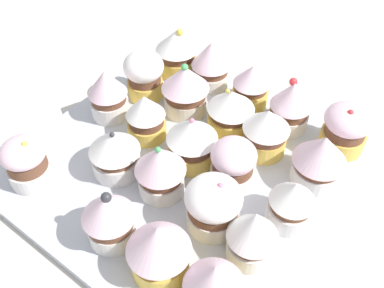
# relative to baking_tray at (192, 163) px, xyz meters

# --- Properties ---
(ground_plane) EXTENTS (1.80, 1.80, 0.03)m
(ground_plane) POSITION_rel_baking_tray_xyz_m (0.00, 0.00, -0.02)
(ground_plane) COLOR beige
(baking_tray) EXTENTS (0.41, 0.41, 0.01)m
(baking_tray) POSITION_rel_baking_tray_xyz_m (0.00, 0.00, 0.00)
(baking_tray) COLOR silver
(baking_tray) RESTS_ON ground_plane
(cupcake_0) EXTENTS (0.06, 0.06, 0.07)m
(cupcake_0) POSITION_rel_baking_tray_xyz_m (-0.14, -0.13, 0.04)
(cupcake_0) COLOR #EFC651
(cupcake_0) RESTS_ON baking_tray
(cupcake_1) EXTENTS (0.06, 0.06, 0.08)m
(cupcake_1) POSITION_rel_baking_tray_xyz_m (-0.07, -0.13, 0.04)
(cupcake_1) COLOR white
(cupcake_1) RESTS_ON baking_tray
(cupcake_2) EXTENTS (0.05, 0.05, 0.07)m
(cupcake_2) POSITION_rel_baking_tray_xyz_m (-0.01, -0.15, 0.04)
(cupcake_2) COLOR white
(cupcake_2) RESTS_ON baking_tray
(cupcake_3) EXTENTS (0.07, 0.07, 0.08)m
(cupcake_3) POSITION_rel_baking_tray_xyz_m (0.07, -0.14, 0.05)
(cupcake_3) COLOR white
(cupcake_3) RESTS_ON baking_tray
(cupcake_4) EXTENTS (0.06, 0.06, 0.07)m
(cupcake_4) POSITION_rel_baking_tray_xyz_m (0.14, -0.14, 0.04)
(cupcake_4) COLOR #EFC651
(cupcake_4) RESTS_ON baking_tray
(cupcake_5) EXTENTS (0.07, 0.07, 0.08)m
(cupcake_5) POSITION_rel_baking_tray_xyz_m (-0.14, -0.07, 0.05)
(cupcake_5) COLOR #EFC651
(cupcake_5) RESTS_ON baking_tray
(cupcake_6) EXTENTS (0.06, 0.06, 0.07)m
(cupcake_6) POSITION_rel_baking_tray_xyz_m (-0.06, -0.08, 0.04)
(cupcake_6) COLOR white
(cupcake_6) RESTS_ON baking_tray
(cupcake_7) EXTENTS (0.06, 0.06, 0.07)m
(cupcake_7) POSITION_rel_baking_tray_xyz_m (0.00, -0.06, 0.04)
(cupcake_7) COLOR white
(cupcake_7) RESTS_ON baking_tray
(cupcake_8) EXTENTS (0.06, 0.06, 0.07)m
(cupcake_8) POSITION_rel_baking_tray_xyz_m (0.07, -0.06, 0.04)
(cupcake_8) COLOR #EFC651
(cupcake_8) RESTS_ON baking_tray
(cupcake_9) EXTENTS (0.06, 0.06, 0.08)m
(cupcake_9) POSITION_rel_baking_tray_xyz_m (0.13, -0.07, 0.04)
(cupcake_9) COLOR white
(cupcake_9) RESTS_ON baking_tray
(cupcake_10) EXTENTS (0.06, 0.06, 0.08)m
(cupcake_10) POSITION_rel_baking_tray_xyz_m (-0.15, 0.00, 0.04)
(cupcake_10) COLOR white
(cupcake_10) RESTS_ON baking_tray
(cupcake_11) EXTENTS (0.06, 0.06, 0.08)m
(cupcake_11) POSITION_rel_baking_tray_xyz_m (-0.06, -0.00, 0.05)
(cupcake_11) COLOR white
(cupcake_11) RESTS_ON baking_tray
(cupcake_12) EXTENTS (0.07, 0.07, 0.07)m
(cupcake_12) POSITION_rel_baking_tray_xyz_m (-0.00, -0.00, 0.04)
(cupcake_12) COLOR #EFC651
(cupcake_12) RESTS_ON baking_tray
(cupcake_13) EXTENTS (0.06, 0.06, 0.07)m
(cupcake_13) POSITION_rel_baking_tray_xyz_m (0.08, -0.01, 0.04)
(cupcake_13) COLOR #EFC651
(cupcake_13) RESTS_ON baking_tray
(cupcake_14) EXTENTS (0.05, 0.05, 0.07)m
(cupcake_14) POSITION_rel_baking_tray_xyz_m (0.14, 0.00, 0.04)
(cupcake_14) COLOR #EFC651
(cupcake_14) RESTS_ON baking_tray
(cupcake_15) EXTENTS (0.06, 0.06, 0.07)m
(cupcake_15) POSITION_rel_baking_tray_xyz_m (-0.07, 0.07, 0.04)
(cupcake_15) COLOR white
(cupcake_15) RESTS_ON baking_tray
(cupcake_16) EXTENTS (0.05, 0.05, 0.07)m
(cupcake_16) POSITION_rel_baking_tray_xyz_m (-0.00, 0.08, 0.04)
(cupcake_16) COLOR #EFC651
(cupcake_16) RESTS_ON baking_tray
(cupcake_17) EXTENTS (0.07, 0.07, 0.08)m
(cupcake_17) POSITION_rel_baking_tray_xyz_m (0.07, 0.07, 0.05)
(cupcake_17) COLOR white
(cupcake_17) RESTS_ON baking_tray
(cupcake_18) EXTENTS (0.06, 0.06, 0.07)m
(cupcake_18) POSITION_rel_baking_tray_xyz_m (0.15, 0.07, 0.04)
(cupcake_18) COLOR white
(cupcake_18) RESTS_ON baking_tray
(cupcake_19) EXTENTS (0.06, 0.06, 0.07)m
(cupcake_19) POSITION_rel_baking_tray_xyz_m (-0.15, 0.14, 0.04)
(cupcake_19) COLOR white
(cupcake_19) RESTS_ON baking_tray
(cupcake_20) EXTENTS (0.06, 0.06, 0.08)m
(cupcake_20) POSITION_rel_baking_tray_xyz_m (0.00, 0.15, 0.05)
(cupcake_20) COLOR white
(cupcake_20) RESTS_ON baking_tray
(cupcake_21) EXTENTS (0.06, 0.06, 0.07)m
(cupcake_21) POSITION_rel_baking_tray_xyz_m (0.06, 0.14, 0.05)
(cupcake_21) COLOR #EFC651
(cupcake_21) RESTS_ON baking_tray
(cupcake_22) EXTENTS (0.07, 0.07, 0.08)m
(cupcake_22) POSITION_rel_baking_tray_xyz_m (0.14, 0.14, 0.04)
(cupcake_22) COLOR #EFC651
(cupcake_22) RESTS_ON baking_tray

